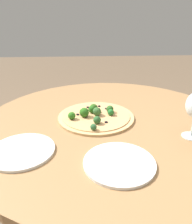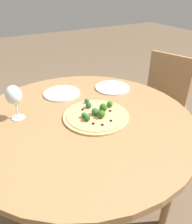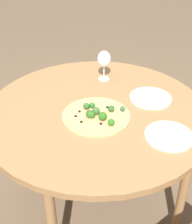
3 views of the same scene
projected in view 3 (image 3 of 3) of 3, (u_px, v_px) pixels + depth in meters
The scene contains 6 objects.
ground_plane at pixel (96, 201), 2.10m from camera, with size 12.00×12.00×0.00m, color brown.
dining_table at pixel (97, 118), 1.71m from camera, with size 1.20×1.20×0.75m.
pizza at pixel (97, 115), 1.61m from camera, with size 0.36×0.36×0.06m.
wine_glass at pixel (104, 60), 1.88m from camera, with size 0.08×0.08×0.19m.
plate_near at pixel (150, 98), 1.76m from camera, with size 0.24×0.24×0.01m.
plate_far at pixel (169, 136), 1.48m from camera, with size 0.23×0.23×0.01m.
Camera 3 is at (-1.30, 0.52, 1.67)m, focal length 50.00 mm.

